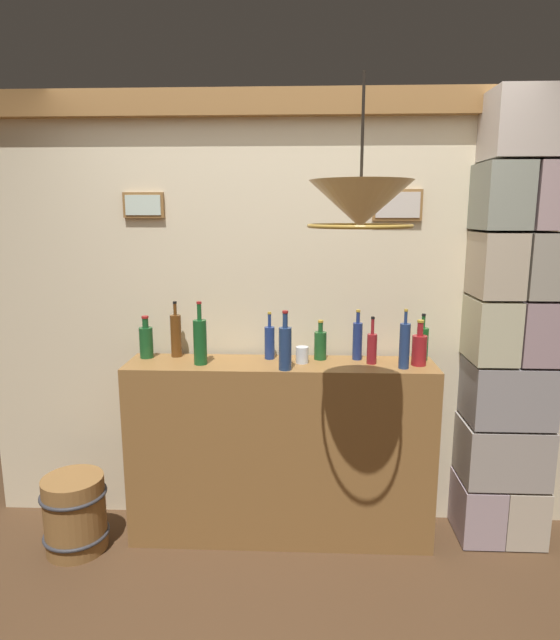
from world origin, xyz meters
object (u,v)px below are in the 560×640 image
(liquor_bottle_port, at_px, (285,347))
(liquor_bottle_tequila, at_px, (176,335))
(liquor_bottle_amaro, at_px, (270,342))
(pendant_lamp, at_px, (360,206))
(liquor_bottle_brandy, at_px, (372,347))
(liquor_bottle_rum, at_px, (357,340))
(wooden_barrel, at_px, (75,513))
(glass_tumbler_rocks, at_px, (302,355))
(liquor_bottle_bourbon, at_px, (146,341))
(liquor_bottle_rye, at_px, (419,349))
(liquor_bottle_gin, at_px, (320,344))
(liquor_bottle_vermouth, at_px, (422,343))
(liquor_bottle_sherry, at_px, (404,345))
(liquor_bottle_mezcal, at_px, (200,341))

(liquor_bottle_port, distance_m, liquor_bottle_tequila, 0.67)
(liquor_bottle_amaro, height_order, pendant_lamp, pendant_lamp)
(liquor_bottle_brandy, relative_size, liquor_bottle_rum, 0.92)
(wooden_barrel, bearing_deg, glass_tumbler_rocks, 8.86)
(glass_tumbler_rocks, bearing_deg, liquor_bottle_bourbon, 175.31)
(liquor_bottle_rye, xyz_separation_m, glass_tumbler_rocks, (-0.63, 0.02, -0.05))
(liquor_bottle_gin, relative_size, liquor_bottle_vermouth, 0.85)
(liquor_bottle_sherry, height_order, wooden_barrel, liquor_bottle_sherry)
(liquor_bottle_rum, bearing_deg, liquor_bottle_mezcal, -171.05)
(liquor_bottle_gin, bearing_deg, liquor_bottle_mezcal, -168.91)
(liquor_bottle_port, bearing_deg, liquor_bottle_mezcal, 169.57)
(liquor_bottle_amaro, relative_size, liquor_bottle_mezcal, 0.78)
(liquor_bottle_rye, xyz_separation_m, liquor_bottle_gin, (-0.53, 0.10, -0.01))
(liquor_bottle_mezcal, bearing_deg, liquor_bottle_sherry, -1.69)
(liquor_bottle_gin, relative_size, wooden_barrel, 0.52)
(liquor_bottle_amaro, xyz_separation_m, glass_tumbler_rocks, (0.18, -0.08, -0.05))
(liquor_bottle_port, xyz_separation_m, liquor_bottle_mezcal, (-0.46, 0.09, 0.01))
(liquor_bottle_rye, relative_size, wooden_barrel, 0.58)
(pendant_lamp, bearing_deg, liquor_bottle_gin, 99.52)
(liquor_bottle_port, bearing_deg, liquor_bottle_gin, 48.28)
(liquor_bottle_amaro, bearing_deg, liquor_bottle_vermouth, 0.89)
(liquor_bottle_rye, height_order, liquor_bottle_sherry, liquor_bottle_sherry)
(liquor_bottle_port, relative_size, liquor_bottle_rum, 1.11)
(liquor_bottle_port, xyz_separation_m, liquor_bottle_vermouth, (0.76, 0.23, -0.03))
(liquor_bottle_bourbon, bearing_deg, liquor_bottle_amaro, 0.65)
(liquor_bottle_mezcal, bearing_deg, liquor_bottle_gin, 11.09)
(liquor_bottle_brandy, xyz_separation_m, wooden_barrel, (-1.63, -0.20, -0.91))
(liquor_bottle_amaro, height_order, liquor_bottle_gin, liquor_bottle_amaro)
(liquor_bottle_port, xyz_separation_m, liquor_bottle_gin, (0.19, 0.21, -0.04))
(liquor_bottle_bourbon, height_order, liquor_bottle_rum, liquor_bottle_rum)
(liquor_bottle_amaro, relative_size, liquor_bottle_sherry, 0.84)
(liquor_bottle_gin, relative_size, liquor_bottle_mezcal, 0.65)
(liquor_bottle_vermouth, distance_m, glass_tumbler_rocks, 0.68)
(pendant_lamp, height_order, wooden_barrel, pendant_lamp)
(glass_tumbler_rocks, bearing_deg, liquor_bottle_brandy, 0.38)
(glass_tumbler_rocks, bearing_deg, liquor_bottle_vermouth, 7.97)
(liquor_bottle_rye, bearing_deg, liquor_bottle_gin, 169.66)
(liquor_bottle_rye, distance_m, glass_tumbler_rocks, 0.63)
(liquor_bottle_sherry, bearing_deg, glass_tumbler_rocks, 171.52)
(liquor_bottle_gin, bearing_deg, liquor_bottle_bourbon, -179.58)
(liquor_bottle_sherry, bearing_deg, liquor_bottle_tequila, 171.58)
(liquor_bottle_rye, height_order, liquor_bottle_mezcal, liquor_bottle_mezcal)
(liquor_bottle_port, xyz_separation_m, liquor_bottle_sherry, (0.63, 0.05, 0.00))
(pendant_lamp, bearing_deg, liquor_bottle_mezcal, 141.51)
(liquor_bottle_brandy, bearing_deg, liquor_bottle_tequila, 174.62)
(pendant_lamp, xyz_separation_m, wooden_barrel, (-1.47, 0.47, -1.66))
(liquor_bottle_rum, distance_m, wooden_barrel, 1.84)
(liquor_bottle_rum, relative_size, liquor_bottle_gin, 1.26)
(wooden_barrel, bearing_deg, liquor_bottle_rye, 5.41)
(liquor_bottle_brandy, bearing_deg, liquor_bottle_amaro, 172.11)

